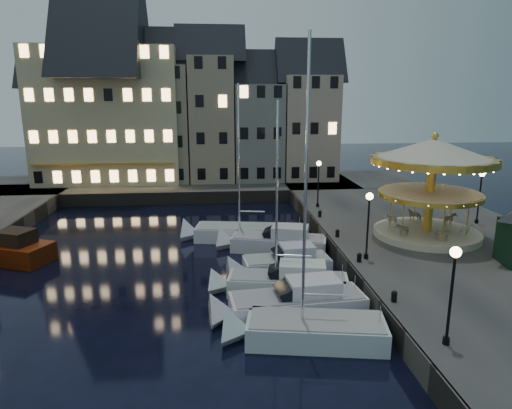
{
  "coord_description": "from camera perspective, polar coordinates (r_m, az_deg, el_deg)",
  "views": [
    {
      "loc": [
        -2.02,
        -24.91,
        11.17
      ],
      "look_at": [
        1.0,
        8.0,
        3.2
      ],
      "focal_mm": 32.0,
      "sensor_mm": 36.0,
      "label": 1
    }
  ],
  "objects": [
    {
      "name": "hotel_corner",
      "position": [
        56.22,
        -17.92,
        11.5
      ],
      "size": [
        17.6,
        9.0,
        16.8
      ],
      "color": "beige",
      "rests_on": "quay_north"
    },
    {
      "name": "streetlamp_c",
      "position": [
        41.1,
        7.82,
        3.41
      ],
      "size": [
        0.44,
        0.44,
        4.17
      ],
      "color": "black",
      "rests_on": "quay_east"
    },
    {
      "name": "motorboat_c",
      "position": [
        26.51,
        3.08,
        -9.78
      ],
      "size": [
        7.89,
        3.31,
        10.43
      ],
      "color": "silver",
      "rests_on": "ground"
    },
    {
      "name": "motorboat_f",
      "position": [
        36.01,
        -1.64,
        -3.64
      ],
      "size": [
        9.69,
        3.97,
        12.81
      ],
      "color": "silver",
      "rests_on": "ground"
    },
    {
      "name": "bollard_b",
      "position": [
        28.49,
        12.78,
        -6.42
      ],
      "size": [
        0.3,
        0.3,
        0.57
      ],
      "color": "black",
      "rests_on": "quay_east"
    },
    {
      "name": "townhouse_na",
      "position": [
        57.73,
        -23.17,
        9.12
      ],
      "size": [
        5.5,
        8.0,
        12.8
      ],
      "color": "gray",
      "rests_on": "quay_north"
    },
    {
      "name": "bollard_a",
      "position": [
        23.71,
        16.89,
        -10.86
      ],
      "size": [
        0.3,
        0.3,
        0.57
      ],
      "color": "black",
      "rests_on": "quay_east"
    },
    {
      "name": "motorboat_e",
      "position": [
        33.53,
        2.16,
        -4.75
      ],
      "size": [
        7.91,
        4.15,
        2.15
      ],
      "color": "silver",
      "rests_on": "ground"
    },
    {
      "name": "quaywall_n",
      "position": [
        48.24,
        -9.85,
        0.76
      ],
      "size": [
        48.0,
        0.15,
        1.3
      ],
      "primitive_type": "cube",
      "color": "#47423A",
      "rests_on": "ground"
    },
    {
      "name": "townhouse_ne",
      "position": [
        55.26,
        0.19,
        10.04
      ],
      "size": [
        6.16,
        8.0,
        12.8
      ],
      "color": "slate",
      "rests_on": "quay_north"
    },
    {
      "name": "streetlamp_b",
      "position": [
        28.42,
        13.88,
        -1.43
      ],
      "size": [
        0.44,
        0.44,
        4.17
      ],
      "color": "black",
      "rests_on": "quay_east"
    },
    {
      "name": "bollard_d",
      "position": [
        38.15,
        7.99,
        -1.1
      ],
      "size": [
        0.3,
        0.3,
        0.57
      ],
      "color": "black",
      "rests_on": "quay_east"
    },
    {
      "name": "quaywall_e",
      "position": [
        33.62,
        8.86,
        -4.84
      ],
      "size": [
        0.15,
        44.0,
        1.3
      ],
      "primitive_type": "cube",
      "color": "#47423A",
      "rests_on": "ground"
    },
    {
      "name": "quay_north",
      "position": [
        54.28,
        -11.47,
        2.11
      ],
      "size": [
        44.0,
        12.0,
        1.3
      ],
      "primitive_type": "cube",
      "color": "#474442",
      "rests_on": "ground"
    },
    {
      "name": "bollard_c",
      "position": [
        33.03,
        10.14,
        -3.5
      ],
      "size": [
        0.3,
        0.3,
        0.57
      ],
      "color": "black",
      "rests_on": "quay_east"
    },
    {
      "name": "ground",
      "position": [
        27.38,
        -0.56,
        -10.52
      ],
      "size": [
        160.0,
        160.0,
        0.0
      ],
      "primitive_type": "plane",
      "color": "black",
      "rests_on": "ground"
    },
    {
      "name": "streetlamp_d",
      "position": [
        39.44,
        26.24,
        1.7
      ],
      "size": [
        0.44,
        0.44,
        4.17
      ],
      "color": "black",
      "rests_on": "quay_east"
    },
    {
      "name": "streetlamp_a",
      "position": [
        19.73,
        23.35,
        -8.87
      ],
      "size": [
        0.44,
        0.44,
        4.17
      ],
      "color": "black",
      "rests_on": "quay_east"
    },
    {
      "name": "motorboat_b",
      "position": [
        24.15,
        4.22,
        -12.32
      ],
      "size": [
        8.07,
        3.01,
        2.15
      ],
      "color": "silver",
      "rests_on": "ground"
    },
    {
      "name": "townhouse_nb",
      "position": [
        56.29,
        -17.85,
        9.97
      ],
      "size": [
        6.16,
        8.0,
        13.8
      ],
      "color": "tan",
      "rests_on": "quay_north"
    },
    {
      "name": "carousel",
      "position": [
        33.88,
        21.17,
        4.15
      ],
      "size": [
        8.44,
        8.44,
        7.39
      ],
      "color": "beige",
      "rests_on": "quay_east"
    },
    {
      "name": "motorboat_d",
      "position": [
        29.21,
        3.04,
        -7.6
      ],
      "size": [
        6.56,
        2.6,
        2.15
      ],
      "color": "silver",
      "rests_on": "ground"
    },
    {
      "name": "townhouse_nd",
      "position": [
        54.94,
        -5.59,
        11.52
      ],
      "size": [
        5.5,
        8.0,
        15.8
      ],
      "color": "gray",
      "rests_on": "quay_north"
    },
    {
      "name": "quay_east",
      "position": [
        36.37,
        21.22,
        -4.21
      ],
      "size": [
        16.0,
        56.0,
        1.3
      ],
      "primitive_type": "cube",
      "color": "#474442",
      "rests_on": "ground"
    },
    {
      "name": "red_fishing_boat",
      "position": [
        36.3,
        -29.18,
        -4.99
      ],
      "size": [
        7.91,
        5.24,
        5.95
      ],
      "color": "#5F1C06",
      "rests_on": "ground"
    },
    {
      "name": "townhouse_nc",
      "position": [
        55.29,
        -11.66,
        10.81
      ],
      "size": [
        6.82,
        8.0,
        14.8
      ],
      "color": "gray",
      "rests_on": "quay_north"
    },
    {
      "name": "townhouse_nf",
      "position": [
        56.13,
        6.46,
        10.52
      ],
      "size": [
        6.82,
        8.0,
        13.8
      ],
      "color": "tan",
      "rests_on": "quay_north"
    },
    {
      "name": "motorboat_a",
      "position": [
        21.98,
        5.92,
        -15.45
      ],
      "size": [
        7.51,
        3.56,
        12.41
      ],
      "color": "silver",
      "rests_on": "ground"
    }
  ]
}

